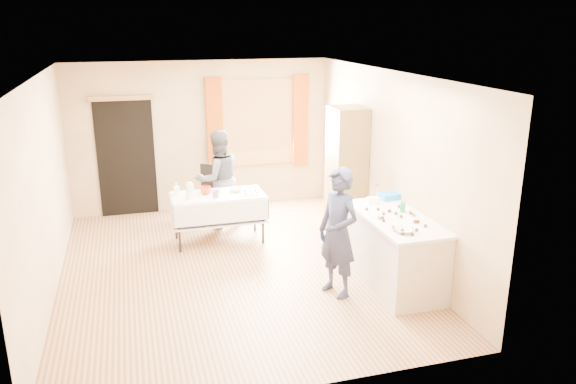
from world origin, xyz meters
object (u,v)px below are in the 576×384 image
object	(u,v)px
counter	(395,251)
cabinet	(346,171)
party_table	(219,213)
chair	(210,203)
woman	(218,179)
girl	(338,233)

from	to	relation	value
counter	cabinet	bearing A→B (deg)	87.05
party_table	chair	bearing A→B (deg)	88.62
cabinet	party_table	world-z (taller)	cabinet
woman	chair	bearing A→B (deg)	-88.94
cabinet	party_table	distance (m)	2.08
counter	woman	world-z (taller)	woman
girl	woman	xyz separation A→B (m)	(-1.00, 2.79, -0.01)
party_table	counter	bearing A→B (deg)	-47.35
cabinet	girl	bearing A→B (deg)	-114.09
party_table	girl	bearing A→B (deg)	-62.27
chair	party_table	bearing A→B (deg)	-66.81
woman	cabinet	bearing A→B (deg)	143.01
chair	woman	bearing A→B (deg)	-50.52
party_table	chair	distance (m)	1.06
woman	girl	bearing A→B (deg)	95.65
party_table	chair	xyz separation A→B (m)	(0.02, 1.04, -0.17)
cabinet	chair	distance (m)	2.41
girl	chair	bearing A→B (deg)	174.68
chair	woman	world-z (taller)	woman
woman	counter	bearing A→B (deg)	109.12
counter	girl	bearing A→B (deg)	-176.22
counter	woman	bearing A→B (deg)	123.12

